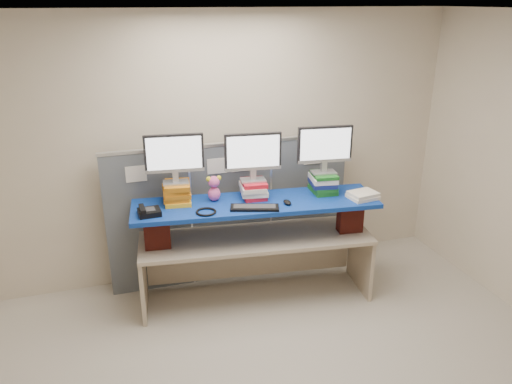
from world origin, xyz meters
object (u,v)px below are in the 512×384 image
object	(u,v)px
blue_board	(256,204)
monitor_left	(174,156)
desk_phone	(148,212)
monitor_right	(325,147)
desk	(256,249)
keyboard	(255,208)
monitor_center	(253,154)

from	to	relation	value
blue_board	monitor_left	xyz separation A→B (m)	(-0.72, 0.21, 0.49)
monitor_left	desk_phone	bearing A→B (deg)	-137.22
blue_board	monitor_right	world-z (taller)	monitor_right
desk	keyboard	distance (m)	0.55
monitor_right	keyboard	bearing A→B (deg)	-158.97
keyboard	monitor_left	bearing A→B (deg)	168.48
blue_board	monitor_right	size ratio (longest dim) A/B	4.32
blue_board	monitor_center	distance (m)	0.48
monitor_center	desk_phone	xyz separation A→B (m)	(-1.02, -0.12, -0.41)
blue_board	desk	bearing A→B (deg)	-173.12
monitor_left	monitor_right	bearing A→B (deg)	0.00
monitor_left	monitor_right	size ratio (longest dim) A/B	1.00
monitor_right	blue_board	bearing A→B (deg)	-170.43
keyboard	desk_phone	distance (m)	0.96
desk	monitor_right	xyz separation A→B (m)	(0.71, 0.03, 0.98)
monitor_center	blue_board	bearing A→B (deg)	-87.07
desk	monitor_center	size ratio (longest dim) A/B	4.29
desk	keyboard	world-z (taller)	keyboard
monitor_right	desk_phone	size ratio (longest dim) A/B	2.65
desk	desk_phone	world-z (taller)	desk_phone
monitor_right	desk_phone	distance (m)	1.78
desk	monitor_left	size ratio (longest dim) A/B	4.29
monitor_center	desk_phone	bearing A→B (deg)	-166.30
desk	monitor_center	bearing A→B (deg)	92.93
monitor_left	desk_phone	size ratio (longest dim) A/B	2.65
blue_board	monitor_left	distance (m)	0.90
monitor_left	keyboard	distance (m)	0.88
desk	blue_board	distance (m)	0.49
desk	blue_board	world-z (taller)	blue_board
blue_board	monitor_left	bearing A→B (deg)	170.94
desk	monitor_left	distance (m)	1.23
desk	keyboard	bearing A→B (deg)	-104.92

